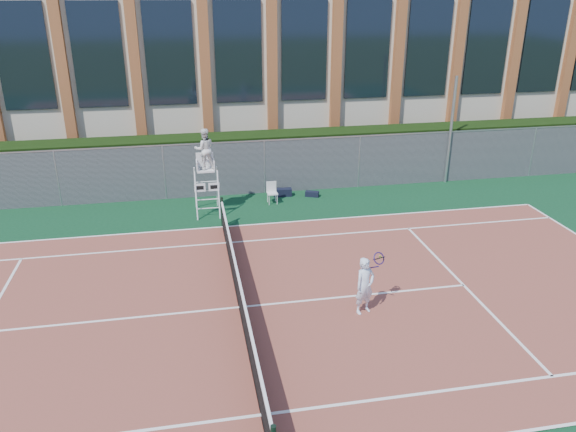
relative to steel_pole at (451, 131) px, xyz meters
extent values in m
plane|color=#233814|center=(-9.94, -8.70, -2.28)|extent=(120.00, 120.00, 0.00)
cube|color=#0C351C|center=(-9.94, -7.70, -2.27)|extent=(36.00, 20.00, 0.01)
cube|color=brown|center=(-9.94, -8.70, -2.26)|extent=(23.77, 10.97, 0.02)
cylinder|color=black|center=(-9.94, -3.10, -1.73)|extent=(0.10, 0.10, 1.10)
cube|color=black|center=(-9.94, -8.70, -1.82)|extent=(0.03, 11.00, 0.86)
cube|color=white|center=(-9.94, -8.70, -1.36)|extent=(0.06, 11.20, 0.07)
cube|color=black|center=(-9.94, 1.30, -1.18)|extent=(40.00, 1.40, 2.20)
cube|color=#C0B69F|center=(-9.94, 9.30, 1.72)|extent=(44.00, 10.00, 8.00)
cylinder|color=#9EA0A5|center=(0.00, 0.00, 0.00)|extent=(0.12, 0.12, 4.56)
cylinder|color=white|center=(-10.79, -2.15, -1.43)|extent=(0.05, 0.49, 1.77)
cylinder|color=white|center=(-9.97, -2.15, -1.43)|extent=(0.05, 0.49, 1.77)
cylinder|color=white|center=(-10.79, -1.25, -1.43)|extent=(0.05, 0.49, 1.77)
cylinder|color=white|center=(-9.97, -1.25, -1.43)|extent=(0.05, 0.49, 1.77)
cube|color=white|center=(-10.38, -1.70, -0.59)|extent=(0.64, 0.55, 0.06)
cube|color=white|center=(-10.38, -1.45, -0.27)|extent=(0.64, 0.05, 0.55)
cube|color=white|center=(-10.64, -2.06, -1.13)|extent=(0.40, 0.03, 0.31)
cube|color=white|center=(-10.13, -2.06, -1.13)|extent=(0.40, 0.03, 0.31)
imported|color=white|center=(-10.38, -1.65, 0.19)|extent=(0.80, 0.66, 1.50)
cube|color=silver|center=(-7.83, -1.17, -1.86)|extent=(0.41, 0.41, 0.04)
cube|color=silver|center=(-7.84, -0.99, -1.63)|extent=(0.39, 0.06, 0.42)
cylinder|color=silver|center=(-7.99, -1.34, -2.07)|extent=(0.03, 0.03, 0.39)
cylinder|color=silver|center=(-7.67, -1.32, -2.07)|extent=(0.03, 0.03, 0.39)
cylinder|color=silver|center=(-8.00, -1.02, -2.07)|extent=(0.03, 0.03, 0.39)
cylinder|color=silver|center=(-7.68, -1.01, -2.07)|extent=(0.03, 0.03, 0.39)
cube|color=black|center=(-7.29, -0.43, -2.11)|extent=(0.75, 0.34, 0.31)
cube|color=black|center=(-6.13, -0.71, -2.16)|extent=(0.59, 0.43, 0.22)
imported|color=white|center=(-6.78, -9.52, -1.48)|extent=(0.66, 0.55, 1.54)
torus|color=#23144D|center=(-6.37, -9.31, -0.83)|extent=(0.38, 0.30, 0.30)
sphere|color=#CCE533|center=(-6.27, -9.13, -0.88)|extent=(0.07, 0.07, 0.07)
camera|label=1|loc=(-11.06, -21.56, 5.61)|focal=35.00mm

